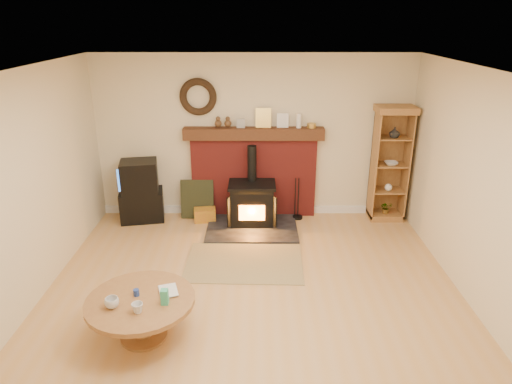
{
  "coord_description": "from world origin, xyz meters",
  "views": [
    {
      "loc": [
        0.05,
        -4.32,
        3.11
      ],
      "look_at": [
        0.04,
        1.0,
        1.05
      ],
      "focal_mm": 32.0,
      "sensor_mm": 36.0,
      "label": 1
    }
  ],
  "objects_px": {
    "tv_unit": "(141,192)",
    "coffee_table": "(141,307)",
    "wood_stove": "(252,205)",
    "curio_cabinet": "(390,164)"
  },
  "relations": [
    {
      "from": "tv_unit",
      "to": "coffee_table",
      "type": "relative_size",
      "value": 0.9
    },
    {
      "from": "wood_stove",
      "to": "curio_cabinet",
      "type": "height_order",
      "value": "curio_cabinet"
    },
    {
      "from": "wood_stove",
      "to": "tv_unit",
      "type": "distance_m",
      "value": 1.8
    },
    {
      "from": "tv_unit",
      "to": "curio_cabinet",
      "type": "height_order",
      "value": "curio_cabinet"
    },
    {
      "from": "wood_stove",
      "to": "coffee_table",
      "type": "relative_size",
      "value": 1.28
    },
    {
      "from": "wood_stove",
      "to": "curio_cabinet",
      "type": "distance_m",
      "value": 2.27
    },
    {
      "from": "curio_cabinet",
      "to": "tv_unit",
      "type": "bearing_deg",
      "value": -178.77
    },
    {
      "from": "coffee_table",
      "to": "curio_cabinet",
      "type": "bearing_deg",
      "value": 42.69
    },
    {
      "from": "curio_cabinet",
      "to": "coffee_table",
      "type": "relative_size",
      "value": 1.68
    },
    {
      "from": "wood_stove",
      "to": "tv_unit",
      "type": "height_order",
      "value": "wood_stove"
    }
  ]
}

